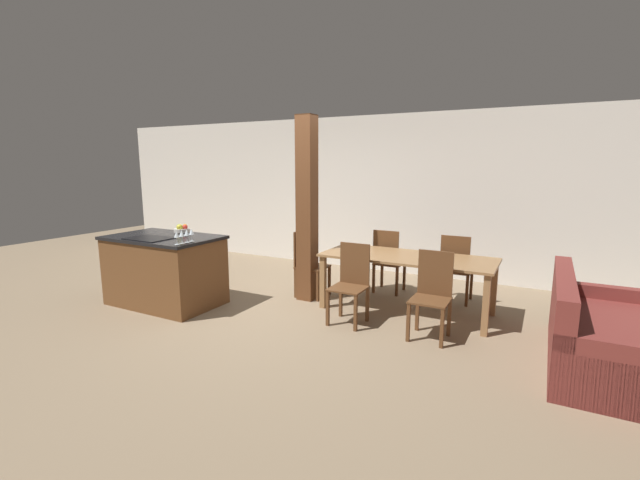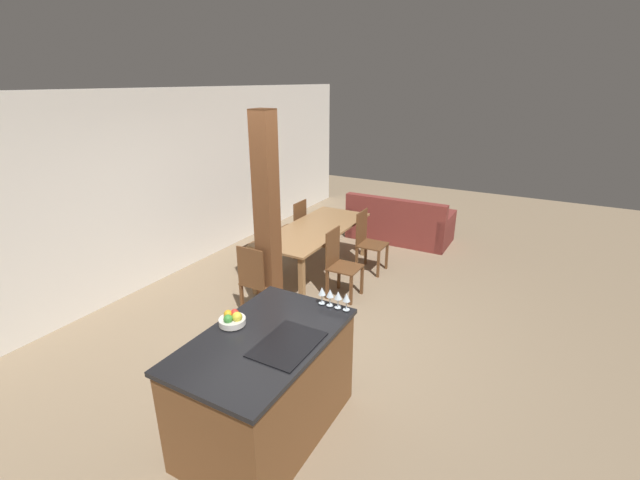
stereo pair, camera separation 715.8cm
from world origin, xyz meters
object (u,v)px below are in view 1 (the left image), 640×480
(fruit_bowl, at_px, (182,229))
(wine_glass_end, at_px, (192,232))
(wine_glass_far, at_px, (187,233))
(dining_table, at_px, (407,263))
(dining_chair_near_left, at_px, (351,282))
(wine_glass_middle, at_px, (182,234))
(couch, at_px, (598,338))
(timber_post, at_px, (307,210))
(dining_chair_near_right, at_px, (432,294))
(dining_chair_head_end, at_px, (308,262))
(dining_chair_far_left, at_px, (388,260))
(kitchen_island, at_px, (165,270))
(dining_chair_far_right, at_px, (456,268))
(wine_glass_near, at_px, (177,235))

(fruit_bowl, xyz_separation_m, wine_glass_end, (0.65, -0.47, 0.07))
(fruit_bowl, xyz_separation_m, wine_glass_far, (0.65, -0.55, 0.07))
(dining_table, distance_m, dining_chair_near_left, 0.83)
(wine_glass_middle, bearing_deg, couch, 11.65)
(timber_post, bearing_deg, fruit_bowl, -154.17)
(fruit_bowl, xyz_separation_m, timber_post, (1.57, 0.76, 0.27))
(dining_chair_near_right, relative_size, dining_chair_head_end, 1.00)
(dining_chair_near_right, height_order, couch, dining_chair_near_right)
(dining_chair_far_left, bearing_deg, dining_chair_near_right, 126.02)
(kitchen_island, distance_m, wine_glass_middle, 0.94)
(kitchen_island, distance_m, wine_glass_far, 0.92)
(dining_chair_head_end, bearing_deg, dining_table, -90.00)
(wine_glass_far, relative_size, dining_chair_far_right, 0.17)
(dining_table, xyz_separation_m, dining_chair_far_right, (0.48, 0.66, -0.16))
(fruit_bowl, relative_size, dining_chair_far_left, 0.23)
(wine_glass_end, bearing_deg, timber_post, 53.31)
(kitchen_island, relative_size, wine_glass_middle, 9.37)
(kitchen_island, height_order, dining_chair_far_right, dining_chair_far_right)
(wine_glass_far, distance_m, dining_chair_near_left, 2.06)
(timber_post, bearing_deg, kitchen_island, -145.76)
(dining_table, xyz_separation_m, dining_chair_head_end, (-1.45, -0.00, -0.16))
(wine_glass_middle, xyz_separation_m, dining_table, (2.29, 1.53, -0.41))
(fruit_bowl, relative_size, wine_glass_far, 1.37)
(dining_chair_head_end, bearing_deg, timber_post, -152.96)
(dining_table, bearing_deg, fruit_bowl, -162.96)
(wine_glass_near, relative_size, dining_chair_near_right, 0.17)
(dining_table, bearing_deg, dining_chair_head_end, -180.00)
(fruit_bowl, distance_m, dining_chair_near_left, 2.52)
(wine_glass_near, xyz_separation_m, dining_table, (2.29, 1.61, -0.41))
(wine_glass_far, distance_m, couch, 4.46)
(kitchen_island, distance_m, fruit_bowl, 0.61)
(dining_chair_head_end, bearing_deg, wine_glass_middle, 151.16)
(fruit_bowl, height_order, dining_chair_head_end, fruit_bowl)
(wine_glass_far, distance_m, dining_chair_near_right, 2.94)
(wine_glass_near, height_order, dining_chair_near_left, wine_glass_near)
(kitchen_island, distance_m, dining_chair_near_left, 2.55)
(dining_table, bearing_deg, timber_post, -174.07)
(dining_chair_near_right, xyz_separation_m, dining_chair_head_end, (-1.93, 0.66, 0.00))
(dining_chair_near_left, bearing_deg, dining_chair_head_end, 145.59)
(wine_glass_end, height_order, couch, wine_glass_end)
(fruit_bowl, height_order, dining_chair_far_left, fruit_bowl)
(timber_post, bearing_deg, wine_glass_end, -126.69)
(wine_glass_end, distance_m, timber_post, 1.55)
(dining_table, distance_m, timber_post, 1.51)
(wine_glass_end, bearing_deg, wine_glass_far, -90.00)
(wine_glass_near, relative_size, couch, 0.09)
(dining_chair_head_end, bearing_deg, wine_glass_far, 149.85)
(dining_chair_near_left, relative_size, dining_chair_head_end, 1.00)
(wine_glass_middle, bearing_deg, dining_chair_far_right, 38.36)
(timber_post, bearing_deg, dining_chair_far_left, 42.01)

